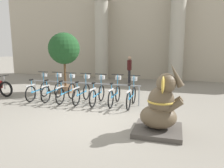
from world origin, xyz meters
TOP-DOWN VIEW (x-y plane):
  - ground_plane at (0.00, 0.00)m, footprint 60.00×60.00m
  - building_facade at (0.00, 8.60)m, footprint 20.00×0.20m
  - column_left at (-2.30, 7.60)m, footprint 1.05×1.05m
  - column_right at (2.30, 7.60)m, footprint 1.05×1.05m
  - bike_rack at (-1.11, 1.95)m, footprint 4.53×0.05m
  - bicycle_0 at (-3.08, 1.82)m, footprint 0.48×1.61m
  - bicycle_1 at (-2.42, 1.86)m, footprint 0.48×1.61m
  - bicycle_2 at (-1.77, 1.81)m, footprint 0.48×1.61m
  - bicycle_3 at (-1.11, 1.82)m, footprint 0.48×1.61m
  - bicycle_4 at (-0.46, 1.80)m, footprint 0.48×1.61m
  - bicycle_5 at (0.20, 1.88)m, footprint 0.48×1.61m
  - bicycle_6 at (0.85, 1.81)m, footprint 0.48×1.61m
  - elephant_statue at (2.03, -0.38)m, footprint 1.20×1.20m
  - person_pedestrian at (-0.26, 6.63)m, footprint 0.21×0.47m
  - potted_tree at (-2.63, 3.30)m, footprint 1.44×1.44m

SIDE VIEW (x-z plane):
  - ground_plane at x=0.00m, z-range 0.00..0.00m
  - bicycle_0 at x=-3.08m, z-range -0.15..0.96m
  - bicycle_1 at x=-2.42m, z-range -0.15..0.96m
  - bicycle_2 at x=-1.77m, z-range -0.15..0.96m
  - bicycle_3 at x=-1.11m, z-range -0.15..0.96m
  - bicycle_4 at x=-0.46m, z-range -0.15..0.96m
  - bicycle_5 at x=0.20m, z-range -0.15..0.96m
  - bicycle_6 at x=0.85m, z-range -0.15..0.96m
  - elephant_statue at x=2.03m, z-range -0.29..1.52m
  - bike_rack at x=-1.11m, z-range 0.24..1.01m
  - person_pedestrian at x=-0.26m, z-range 0.15..1.74m
  - potted_tree at x=-2.63m, z-range 0.56..3.35m
  - column_left at x=-2.30m, z-range 0.04..5.20m
  - column_right at x=2.30m, z-range 0.04..5.20m
  - building_facade at x=0.00m, z-range 0.00..6.00m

